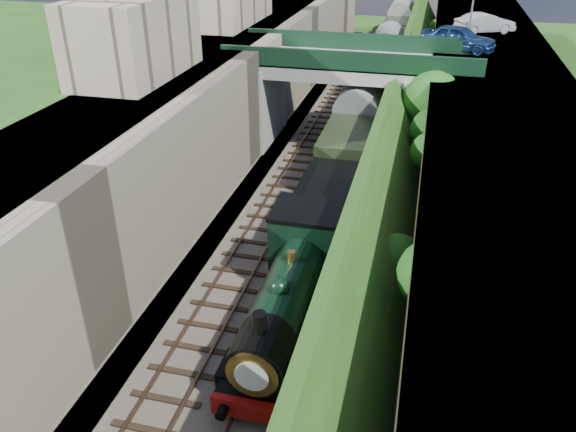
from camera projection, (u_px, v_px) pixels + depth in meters
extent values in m
plane|color=#1E4714|center=(228.00, 402.00, 19.07)|extent=(160.00, 160.00, 0.00)
cube|color=#473F38|center=(331.00, 168.00, 36.04)|extent=(10.00, 90.00, 0.20)
cube|color=#756B56|center=(248.00, 110.00, 35.57)|extent=(1.00, 90.00, 7.00)
cube|color=#262628|center=(196.00, 106.00, 36.31)|extent=(6.00, 90.00, 7.00)
cube|color=#262628|center=(494.00, 136.00, 32.57)|extent=(8.00, 90.00, 6.25)
cube|color=#1E4714|center=(415.00, 137.00, 33.73)|extent=(4.02, 90.00, 6.36)
sphere|color=#194C14|center=(364.00, 406.00, 15.93)|extent=(1.32, 1.32, 1.32)
sphere|color=#194C14|center=(433.00, 274.00, 17.33)|extent=(2.24, 2.24, 2.24)
sphere|color=#194C14|center=(397.00, 262.00, 21.33)|extent=(2.21, 2.21, 2.21)
sphere|color=#194C14|center=(364.00, 276.00, 24.53)|extent=(2.21, 2.21, 2.21)
sphere|color=#194C14|center=(382.00, 227.00, 26.94)|extent=(2.07, 2.07, 2.07)
sphere|color=#194C14|center=(430.00, 152.00, 27.39)|extent=(1.94, 1.94, 1.94)
sphere|color=#194C14|center=(433.00, 130.00, 29.90)|extent=(2.39, 2.39, 2.39)
sphere|color=#194C14|center=(404.00, 148.00, 34.08)|extent=(2.13, 2.13, 2.13)
sphere|color=#194C14|center=(423.00, 114.00, 35.16)|extent=(1.94, 1.94, 1.94)
sphere|color=#194C14|center=(396.00, 135.00, 39.58)|extent=(1.52, 1.52, 1.52)
sphere|color=#194C14|center=(420.00, 93.00, 41.40)|extent=(1.45, 1.45, 1.45)
sphere|color=#194C14|center=(403.00, 104.00, 45.63)|extent=(2.38, 2.38, 2.38)
sphere|color=#194C14|center=(416.00, 82.00, 47.26)|extent=(2.04, 2.04, 2.04)
sphere|color=#194C14|center=(410.00, 81.00, 50.92)|extent=(2.23, 2.23, 2.23)
sphere|color=#194C14|center=(416.00, 70.00, 52.15)|extent=(1.72, 1.72, 1.72)
sphere|color=#194C14|center=(423.00, 56.00, 54.06)|extent=(2.24, 2.24, 2.24)
sphere|color=#194C14|center=(418.00, 56.00, 57.05)|extent=(1.79, 1.79, 1.79)
sphere|color=#194C14|center=(437.00, 27.00, 57.98)|extent=(1.61, 1.61, 1.61)
sphere|color=#194C14|center=(416.00, 50.00, 62.90)|extent=(2.19, 2.19, 2.19)
sphere|color=#194C14|center=(420.00, 40.00, 65.22)|extent=(1.27, 1.27, 1.27)
cube|color=black|center=(301.00, 163.00, 36.40)|extent=(2.50, 90.00, 0.07)
cube|color=brown|center=(290.00, 161.00, 36.50)|extent=(0.08, 90.00, 0.14)
cube|color=brown|center=(312.00, 163.00, 36.20)|extent=(0.08, 90.00, 0.14)
cube|color=black|center=(350.00, 168.00, 35.72)|extent=(2.50, 90.00, 0.07)
cube|color=brown|center=(339.00, 166.00, 35.82)|extent=(0.08, 90.00, 0.14)
cube|color=brown|center=(361.00, 168.00, 35.52)|extent=(0.08, 90.00, 0.14)
cube|color=gray|center=(353.00, 66.00, 36.64)|extent=(16.00, 6.00, 0.90)
cube|color=#12331E|center=(347.00, 62.00, 33.76)|extent=(16.00, 0.30, 1.20)
cube|color=#12331E|center=(360.00, 42.00, 38.61)|extent=(16.00, 0.30, 1.20)
cube|color=gray|center=(265.00, 102.00, 39.28)|extent=(1.40, 6.40, 5.70)
cube|color=gray|center=(421.00, 114.00, 37.01)|extent=(2.40, 6.40, 5.70)
cube|color=gray|center=(134.00, 36.00, 28.67)|extent=(4.00, 8.00, 4.00)
cylinder|color=black|center=(428.00, 144.00, 34.05)|extent=(0.30, 0.30, 4.40)
sphere|color=#194C14|center=(433.00, 102.00, 32.80)|extent=(3.60, 3.60, 3.60)
sphere|color=#194C14|center=(441.00, 109.00, 33.66)|extent=(2.40, 2.40, 2.40)
imported|color=navy|center=(459.00, 38.00, 37.75)|extent=(5.31, 3.41, 1.68)
imported|color=#AEB0B3|center=(485.00, 23.00, 43.13)|extent=(4.76, 3.52, 1.50)
cube|color=black|center=(285.00, 336.00, 21.26)|extent=(2.40, 8.40, 0.60)
cube|color=black|center=(291.00, 309.00, 21.84)|extent=(2.70, 10.00, 0.35)
cube|color=maroon|center=(253.00, 410.00, 17.55)|extent=(2.70, 0.25, 0.70)
cylinder|color=black|center=(286.00, 294.00, 20.54)|extent=(1.90, 5.60, 1.90)
cylinder|color=black|center=(261.00, 355.00, 17.73)|extent=(1.96, 1.80, 1.96)
cylinder|color=white|center=(251.00, 377.00, 16.90)|extent=(1.10, 0.05, 1.10)
cylinder|color=black|center=(260.00, 325.00, 17.15)|extent=(0.44, 0.44, 0.90)
sphere|color=black|center=(279.00, 287.00, 19.21)|extent=(0.76, 0.76, 0.76)
cylinder|color=#A57F33|center=(291.00, 257.00, 20.69)|extent=(0.32, 0.32, 0.50)
cube|color=black|center=(307.00, 241.00, 23.53)|extent=(2.75, 2.40, 2.80)
cube|color=black|center=(308.00, 210.00, 22.83)|extent=(2.85, 2.50, 0.15)
cube|color=black|center=(231.00, 372.00, 19.14)|extent=(0.60, 1.40, 0.90)
cube|color=black|center=(302.00, 385.00, 18.61)|extent=(0.60, 1.40, 0.90)
cube|color=black|center=(325.00, 232.00, 28.26)|extent=(2.30, 6.00, 0.50)
cube|color=black|center=(325.00, 227.00, 28.14)|extent=(2.60, 6.00, 0.50)
cube|color=black|center=(326.00, 206.00, 27.56)|extent=(2.70, 6.00, 2.40)
cube|color=black|center=(327.00, 183.00, 26.96)|extent=(2.50, 5.60, 0.20)
cube|color=black|center=(359.00, 143.00, 39.00)|extent=(2.30, 17.00, 0.40)
cube|color=black|center=(359.00, 140.00, 38.88)|extent=(2.50, 17.00, 0.50)
cube|color=#24301B|center=(360.00, 119.00, 38.16)|extent=(2.80, 18.00, 2.70)
cube|color=slate|center=(361.00, 98.00, 37.43)|extent=(2.90, 18.00, 0.50)
cube|color=black|center=(384.00, 75.00, 54.99)|extent=(2.30, 17.00, 0.40)
cube|color=black|center=(385.00, 73.00, 54.87)|extent=(2.50, 17.00, 0.50)
cube|color=#24301B|center=(386.00, 57.00, 54.15)|extent=(2.80, 18.00, 2.70)
cube|color=slate|center=(387.00, 41.00, 53.43)|extent=(2.90, 18.00, 0.50)
cube|color=black|center=(398.00, 38.00, 70.98)|extent=(2.30, 17.00, 0.40)
cube|color=black|center=(399.00, 36.00, 70.86)|extent=(2.50, 17.00, 0.50)
cube|color=#24301B|center=(400.00, 23.00, 70.14)|extent=(2.80, 18.00, 2.70)
cube|color=slate|center=(401.00, 11.00, 69.42)|extent=(2.90, 18.00, 0.50)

